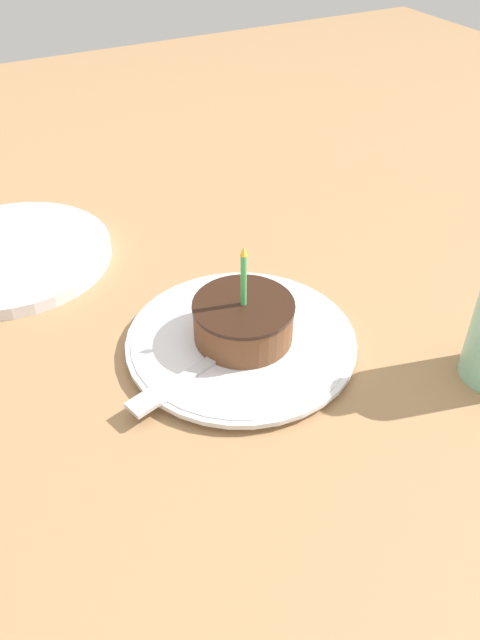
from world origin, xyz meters
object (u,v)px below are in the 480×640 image
at_px(plate, 240,340).
at_px(fork, 194,371).
at_px(cake_slice, 242,319).
at_px(side_plate, 11,255).

distance_m(plate, fork, 0.08).
distance_m(cake_slice, side_plate, 0.36).
bearing_deg(fork, cake_slice, 112.52).
bearing_deg(side_plate, plate, 32.55).
height_order(plate, side_plate, side_plate).
height_order(fork, side_plate, fork).
height_order(plate, fork, fork).
bearing_deg(cake_slice, fork, -67.48).
bearing_deg(fork, side_plate, -159.93).
bearing_deg(cake_slice, plate, -95.00).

